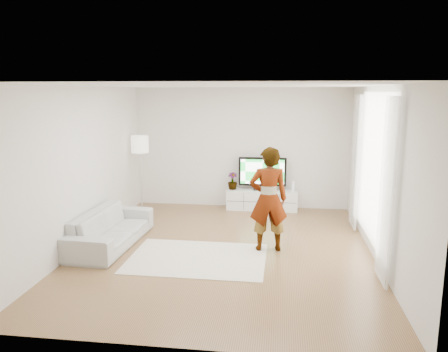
# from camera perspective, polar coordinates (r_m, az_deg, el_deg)

# --- Properties ---
(floor) EXTENTS (6.00, 6.00, 0.00)m
(floor) POSITION_cam_1_polar(r_m,az_deg,el_deg) (7.69, 0.07, -9.62)
(floor) COLOR olive
(floor) RESTS_ON ground
(ceiling) EXTENTS (6.00, 6.00, 0.00)m
(ceiling) POSITION_cam_1_polar(r_m,az_deg,el_deg) (7.20, 0.07, 11.73)
(ceiling) COLOR white
(ceiling) RESTS_ON wall_back
(wall_left) EXTENTS (0.02, 6.00, 2.80)m
(wall_left) POSITION_cam_1_polar(r_m,az_deg,el_deg) (8.02, -17.93, 1.07)
(wall_left) COLOR silver
(wall_left) RESTS_ON floor
(wall_right) EXTENTS (0.02, 6.00, 2.80)m
(wall_right) POSITION_cam_1_polar(r_m,az_deg,el_deg) (7.43, 19.58, 0.21)
(wall_right) COLOR silver
(wall_right) RESTS_ON floor
(wall_back) EXTENTS (5.00, 0.02, 2.80)m
(wall_back) POSITION_cam_1_polar(r_m,az_deg,el_deg) (10.26, 2.22, 3.66)
(wall_back) COLOR silver
(wall_back) RESTS_ON floor
(wall_front) EXTENTS (5.00, 0.02, 2.80)m
(wall_front) POSITION_cam_1_polar(r_m,az_deg,el_deg) (4.44, -4.92, -6.17)
(wall_front) COLOR silver
(wall_front) RESTS_ON floor
(window) EXTENTS (0.01, 2.60, 2.50)m
(window) POSITION_cam_1_polar(r_m,az_deg,el_deg) (7.70, 19.00, 0.99)
(window) COLOR white
(window) RESTS_ON wall_right
(curtain_near) EXTENTS (0.04, 0.70, 2.60)m
(curtain_near) POSITION_cam_1_polar(r_m,az_deg,el_deg) (6.46, 20.49, -1.84)
(curtain_near) COLOR white
(curtain_near) RESTS_ON floor
(curtain_far) EXTENTS (0.04, 0.70, 2.60)m
(curtain_far) POSITION_cam_1_polar(r_m,az_deg,el_deg) (8.97, 16.84, 1.81)
(curtain_far) COLOR white
(curtain_far) RESTS_ON floor
(media_console) EXTENTS (1.63, 0.46, 0.46)m
(media_console) POSITION_cam_1_polar(r_m,az_deg,el_deg) (10.22, 4.97, -3.10)
(media_console) COLOR white
(media_console) RESTS_ON floor
(television) EXTENTS (1.10, 0.22, 0.76)m
(television) POSITION_cam_1_polar(r_m,az_deg,el_deg) (10.11, 5.04, 0.48)
(television) COLOR black
(television) RESTS_ON media_console
(game_console) EXTENTS (0.06, 0.16, 0.22)m
(game_console) POSITION_cam_1_polar(r_m,az_deg,el_deg) (10.14, 9.03, -1.35)
(game_console) COLOR white
(game_console) RESTS_ON media_console
(potted_plant) EXTENTS (0.25, 0.25, 0.40)m
(potted_plant) POSITION_cam_1_polar(r_m,az_deg,el_deg) (10.17, 1.11, -0.65)
(potted_plant) COLOR #3F7238
(potted_plant) RESTS_ON media_console
(rug) EXTENTS (2.24, 1.62, 0.01)m
(rug) POSITION_cam_1_polar(r_m,az_deg,el_deg) (7.33, -3.49, -10.66)
(rug) COLOR beige
(rug) RESTS_ON floor
(player) EXTENTS (0.71, 0.53, 1.80)m
(player) POSITION_cam_1_polar(r_m,az_deg,el_deg) (7.46, 5.82, -3.02)
(player) COLOR #334772
(player) RESTS_ON rug
(sofa) EXTENTS (0.93, 2.17, 0.62)m
(sofa) POSITION_cam_1_polar(r_m,az_deg,el_deg) (8.09, -14.52, -6.61)
(sofa) COLOR beige
(sofa) RESTS_ON floor
(floor_lamp) EXTENTS (0.39, 0.39, 1.74)m
(floor_lamp) POSITION_cam_1_polar(r_m,az_deg,el_deg) (9.96, -10.93, 3.67)
(floor_lamp) COLOR silver
(floor_lamp) RESTS_ON floor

